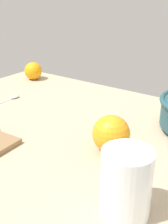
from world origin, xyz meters
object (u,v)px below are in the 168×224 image
Objects in this scene: juice_glass at (126,186)px; loose_orange_2 at (33,71)px; loose_orange_0 at (111,134)px; spoon at (5,101)px.

juice_glass is 80.16cm from loose_orange_2.
loose_orange_0 is 1.24× the size of loose_orange_2.
loose_orange_0 is 0.49× the size of spoon.
loose_orange_2 is 0.39× the size of spoon.
spoon is at bearing 171.53° from loose_orange_0.
loose_orange_2 is (-65.71, 45.88, -1.77)cm from juice_glass.
loose_orange_0 is at bearing 127.37° from juice_glass.
spoon is (-43.58, 6.49, -3.86)cm from loose_orange_0.
loose_orange_0 reaches higher than loose_orange_2.
loose_orange_0 is (-12.15, 15.90, -0.93)cm from juice_glass.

